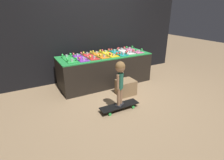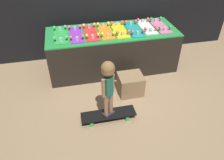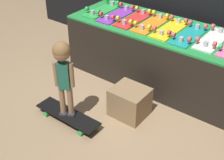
% 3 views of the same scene
% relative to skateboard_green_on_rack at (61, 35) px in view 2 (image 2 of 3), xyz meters
% --- Properties ---
extents(ground_plane, '(16.00, 16.00, 0.00)m').
position_rel_skateboard_green_on_rack_xyz_m(ground_plane, '(0.83, -0.52, -0.72)').
color(ground_plane, '#9E7F5B').
extents(display_rack, '(2.15, 0.81, 0.70)m').
position_rel_skateboard_green_on_rack_xyz_m(display_rack, '(0.83, -0.00, -0.37)').
color(display_rack, black).
rests_on(display_rack, ground_plane).
extents(skateboard_green_on_rack, '(0.21, 0.60, 0.09)m').
position_rel_skateboard_green_on_rack_xyz_m(skateboard_green_on_rack, '(0.00, 0.00, 0.00)').
color(skateboard_green_on_rack, green).
rests_on(skateboard_green_on_rack, display_rack).
extents(skateboard_purple_on_rack, '(0.21, 0.60, 0.09)m').
position_rel_skateboard_green_on_rack_xyz_m(skateboard_purple_on_rack, '(0.24, -0.02, 0.00)').
color(skateboard_purple_on_rack, purple).
rests_on(skateboard_purple_on_rack, display_rack).
extents(skateboard_red_on_rack, '(0.21, 0.60, 0.09)m').
position_rel_skateboard_green_on_rack_xyz_m(skateboard_red_on_rack, '(0.48, -0.01, 0.00)').
color(skateboard_red_on_rack, red).
rests_on(skateboard_red_on_rack, display_rack).
extents(skateboard_orange_on_rack, '(0.21, 0.60, 0.09)m').
position_rel_skateboard_green_on_rack_xyz_m(skateboard_orange_on_rack, '(0.71, -0.01, 0.00)').
color(skateboard_orange_on_rack, orange).
rests_on(skateboard_orange_on_rack, display_rack).
extents(skateboard_yellow_on_rack, '(0.21, 0.60, 0.09)m').
position_rel_skateboard_green_on_rack_xyz_m(skateboard_yellow_on_rack, '(0.95, -0.01, 0.00)').
color(skateboard_yellow_on_rack, yellow).
rests_on(skateboard_yellow_on_rack, display_rack).
extents(skateboard_teal_on_rack, '(0.21, 0.60, 0.09)m').
position_rel_skateboard_green_on_rack_xyz_m(skateboard_teal_on_rack, '(1.19, -0.03, 0.00)').
color(skateboard_teal_on_rack, teal).
rests_on(skateboard_teal_on_rack, display_rack).
extents(skateboard_white_on_rack, '(0.21, 0.60, 0.09)m').
position_rel_skateboard_green_on_rack_xyz_m(skateboard_white_on_rack, '(1.43, 0.02, 0.00)').
color(skateboard_white_on_rack, white).
rests_on(skateboard_white_on_rack, display_rack).
extents(skateboard_pink_on_rack, '(0.21, 0.60, 0.09)m').
position_rel_skateboard_green_on_rack_xyz_m(skateboard_pink_on_rack, '(1.67, 0.01, 0.00)').
color(skateboard_pink_on_rack, pink).
rests_on(skateboard_pink_on_rack, display_rack).
extents(skateboard_on_floor, '(0.73, 0.20, 0.09)m').
position_rel_skateboard_green_on_rack_xyz_m(skateboard_on_floor, '(0.51, -1.24, -0.64)').
color(skateboard_on_floor, black).
rests_on(skateboard_on_floor, ground_plane).
extents(child, '(0.18, 0.17, 0.82)m').
position_rel_skateboard_green_on_rack_xyz_m(child, '(0.51, -1.24, -0.06)').
color(child, '#2D2D33').
rests_on(child, skateboard_on_floor).
extents(storage_box, '(0.36, 0.32, 0.31)m').
position_rel_skateboard_green_on_rack_xyz_m(storage_box, '(0.95, -0.76, -0.56)').
color(storage_box, '#8E704C').
rests_on(storage_box, ground_plane).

